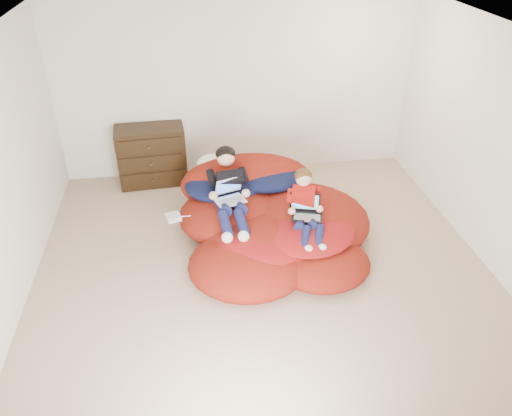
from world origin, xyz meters
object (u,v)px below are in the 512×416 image
Objects in this scene: dresser at (152,156)px; younger_boy at (306,205)px; beanbag_pile at (269,221)px; laptop_black at (306,210)px; laptop_white at (230,194)px; older_boy at (229,187)px.

dresser is 2.62m from younger_boy.
laptop_black is (0.36, -0.30, 0.31)m from beanbag_pile.
laptop_white is at bearing 172.29° from beanbag_pile.
younger_boy is 0.06m from laptop_black.
laptop_black is at bearing -39.44° from beanbag_pile.
beanbag_pile is 5.97× the size of laptop_black.
older_boy reaches higher than beanbag_pile.
older_boy is at bearing -57.04° from dresser.
laptop_black is at bearing -23.65° from laptop_white.
beanbag_pile is 0.64m from older_boy.
beanbag_pile is 0.56m from laptop_black.
beanbag_pile is at bearing -49.16° from dresser.
younger_boy reaches higher than laptop_white.
older_boy reaches higher than laptop_white.
younger_boy is 2.07× the size of laptop_white.
older_boy is 2.97× the size of laptop_black.
laptop_white is 0.90m from laptop_black.
beanbag_pile is 0.59m from younger_boy.
older_boy is 0.95m from laptop_black.
dresser is 2.17m from beanbag_pile.
dresser reaches higher than laptop_black.
laptop_black is (0.82, -0.46, -0.11)m from older_boy.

